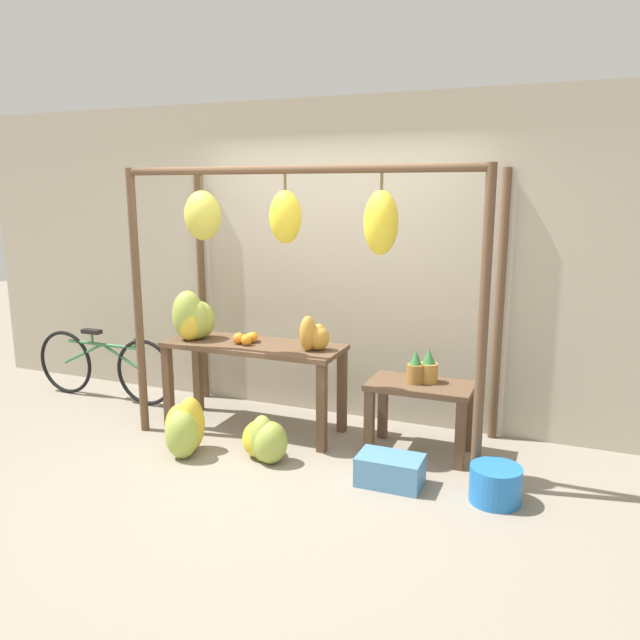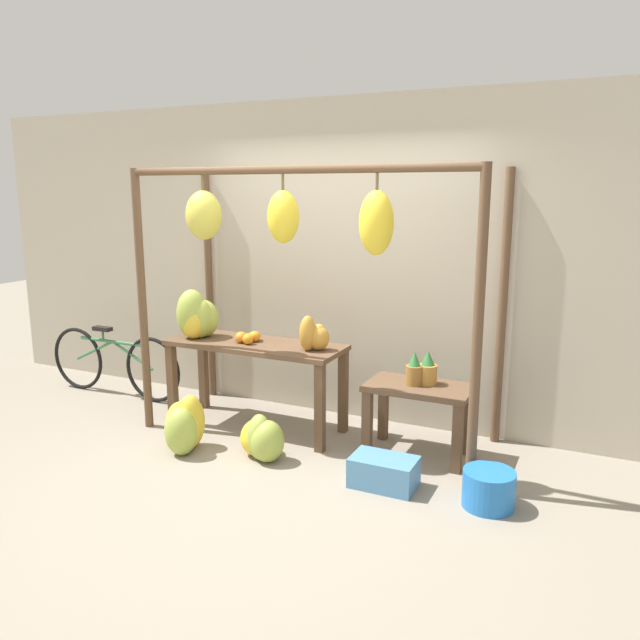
{
  "view_description": "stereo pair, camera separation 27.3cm",
  "coord_description": "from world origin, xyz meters",
  "px_view_note": "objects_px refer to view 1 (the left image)",
  "views": [
    {
      "loc": [
        1.91,
        -3.7,
        2.03
      ],
      "look_at": [
        0.08,
        0.8,
        1.01
      ],
      "focal_mm": 35.0,
      "sensor_mm": 36.0,
      "label": 1
    },
    {
      "loc": [
        2.16,
        -3.59,
        2.03
      ],
      "look_at": [
        0.08,
        0.8,
        1.01
      ],
      "focal_mm": 35.0,
      "sensor_mm": 36.0,
      "label": 2
    }
  ],
  "objects_px": {
    "banana_pile_ground_right": "(264,440)",
    "banana_pile_ground_left": "(185,430)",
    "pineapple_cluster": "(423,369)",
    "banana_pile_on_table": "(192,319)",
    "parked_bicycle": "(104,366)",
    "orange_pile": "(245,338)",
    "blue_bucket": "(495,484)",
    "papaya_pile": "(313,336)",
    "fruit_crate_white": "(390,470)"
  },
  "relations": [
    {
      "from": "fruit_crate_white",
      "to": "banana_pile_ground_left",
      "type": "bearing_deg",
      "value": -176.86
    },
    {
      "from": "blue_bucket",
      "to": "parked_bicycle",
      "type": "xyz_separation_m",
      "value": [
        -3.82,
        0.69,
        0.22
      ]
    },
    {
      "from": "banana_pile_on_table",
      "to": "fruit_crate_white",
      "type": "relative_size",
      "value": 0.95
    },
    {
      "from": "banana_pile_on_table",
      "to": "papaya_pile",
      "type": "bearing_deg",
      "value": 2.01
    },
    {
      "from": "pineapple_cluster",
      "to": "banana_pile_ground_right",
      "type": "bearing_deg",
      "value": -150.02
    },
    {
      "from": "pineapple_cluster",
      "to": "papaya_pile",
      "type": "bearing_deg",
      "value": -174.1
    },
    {
      "from": "orange_pile",
      "to": "blue_bucket",
      "type": "height_order",
      "value": "orange_pile"
    },
    {
      "from": "fruit_crate_white",
      "to": "parked_bicycle",
      "type": "relative_size",
      "value": 0.28
    },
    {
      "from": "fruit_crate_white",
      "to": "banana_pile_ground_right",
      "type": "bearing_deg",
      "value": 178.39
    },
    {
      "from": "blue_bucket",
      "to": "parked_bicycle",
      "type": "height_order",
      "value": "parked_bicycle"
    },
    {
      "from": "banana_pile_ground_right",
      "to": "pineapple_cluster",
      "type": "bearing_deg",
      "value": 29.98
    },
    {
      "from": "parked_bicycle",
      "to": "fruit_crate_white",
      "type": "bearing_deg",
      "value": -12.91
    },
    {
      "from": "fruit_crate_white",
      "to": "parked_bicycle",
      "type": "xyz_separation_m",
      "value": [
        -3.1,
        0.71,
        0.23
      ]
    },
    {
      "from": "pineapple_cluster",
      "to": "banana_pile_ground_right",
      "type": "xyz_separation_m",
      "value": [
        -1.06,
        -0.61,
        -0.52
      ]
    },
    {
      "from": "orange_pile",
      "to": "parked_bicycle",
      "type": "bearing_deg",
      "value": 174.62
    },
    {
      "from": "orange_pile",
      "to": "pineapple_cluster",
      "type": "relative_size",
      "value": 0.9
    },
    {
      "from": "banana_pile_ground_right",
      "to": "banana_pile_on_table",
      "type": "bearing_deg",
      "value": 152.33
    },
    {
      "from": "banana_pile_ground_left",
      "to": "blue_bucket",
      "type": "relative_size",
      "value": 1.29
    },
    {
      "from": "banana_pile_ground_left",
      "to": "fruit_crate_white",
      "type": "relative_size",
      "value": 0.97
    },
    {
      "from": "orange_pile",
      "to": "banana_pile_ground_left",
      "type": "relative_size",
      "value": 0.55
    },
    {
      "from": "banana_pile_on_table",
      "to": "fruit_crate_white",
      "type": "height_order",
      "value": "banana_pile_on_table"
    },
    {
      "from": "orange_pile",
      "to": "blue_bucket",
      "type": "relative_size",
      "value": 0.71
    },
    {
      "from": "banana_pile_ground_left",
      "to": "fruit_crate_white",
      "type": "height_order",
      "value": "banana_pile_ground_left"
    },
    {
      "from": "banana_pile_ground_left",
      "to": "parked_bicycle",
      "type": "relative_size",
      "value": 0.27
    },
    {
      "from": "banana_pile_on_table",
      "to": "orange_pile",
      "type": "xyz_separation_m",
      "value": [
        0.49,
        0.04,
        -0.14
      ]
    },
    {
      "from": "blue_bucket",
      "to": "papaya_pile",
      "type": "height_order",
      "value": "papaya_pile"
    },
    {
      "from": "banana_pile_on_table",
      "to": "papaya_pile",
      "type": "distance_m",
      "value": 1.12
    },
    {
      "from": "papaya_pile",
      "to": "fruit_crate_white",
      "type": "bearing_deg",
      "value": -34.25
    },
    {
      "from": "banana_pile_on_table",
      "to": "fruit_crate_white",
      "type": "xyz_separation_m",
      "value": [
        1.92,
        -0.51,
        -0.83
      ]
    },
    {
      "from": "banana_pile_on_table",
      "to": "orange_pile",
      "type": "distance_m",
      "value": 0.51
    },
    {
      "from": "orange_pile",
      "to": "pineapple_cluster",
      "type": "distance_m",
      "value": 1.51
    },
    {
      "from": "banana_pile_ground_right",
      "to": "fruit_crate_white",
      "type": "distance_m",
      "value": 1.0
    },
    {
      "from": "banana_pile_ground_left",
      "to": "banana_pile_ground_right",
      "type": "xyz_separation_m",
      "value": [
        0.63,
        0.12,
        -0.03
      ]
    },
    {
      "from": "orange_pile",
      "to": "banana_pile_ground_right",
      "type": "bearing_deg",
      "value": -50.36
    },
    {
      "from": "banana_pile_ground_left",
      "to": "parked_bicycle",
      "type": "distance_m",
      "value": 1.68
    },
    {
      "from": "parked_bicycle",
      "to": "banana_pile_on_table",
      "type": "bearing_deg",
      "value": -9.57
    },
    {
      "from": "pineapple_cluster",
      "to": "papaya_pile",
      "type": "distance_m",
      "value": 0.9
    },
    {
      "from": "fruit_crate_white",
      "to": "parked_bicycle",
      "type": "distance_m",
      "value": 3.19
    },
    {
      "from": "banana_pile_on_table",
      "to": "banana_pile_ground_left",
      "type": "distance_m",
      "value": 1.0
    },
    {
      "from": "banana_pile_ground_left",
      "to": "fruit_crate_white",
      "type": "bearing_deg",
      "value": 3.14
    },
    {
      "from": "pineapple_cluster",
      "to": "fruit_crate_white",
      "type": "bearing_deg",
      "value": -95.7
    },
    {
      "from": "orange_pile",
      "to": "banana_pile_ground_left",
      "type": "distance_m",
      "value": 0.91
    },
    {
      "from": "banana_pile_on_table",
      "to": "papaya_pile",
      "type": "relative_size",
      "value": 1.49
    },
    {
      "from": "banana_pile_ground_right",
      "to": "banana_pile_ground_left",
      "type": "bearing_deg",
      "value": -169.45
    },
    {
      "from": "pineapple_cluster",
      "to": "papaya_pile",
      "type": "height_order",
      "value": "papaya_pile"
    },
    {
      "from": "banana_pile_on_table",
      "to": "banana_pile_ground_right",
      "type": "xyz_separation_m",
      "value": [
        0.92,
        -0.48,
        -0.78
      ]
    },
    {
      "from": "banana_pile_on_table",
      "to": "blue_bucket",
      "type": "bearing_deg",
      "value": -10.53
    },
    {
      "from": "banana_pile_ground_left",
      "to": "papaya_pile",
      "type": "xyz_separation_m",
      "value": [
        0.82,
        0.64,
        0.68
      ]
    },
    {
      "from": "orange_pile",
      "to": "fruit_crate_white",
      "type": "bearing_deg",
      "value": -21.11
    },
    {
      "from": "banana_pile_on_table",
      "to": "banana_pile_ground_right",
      "type": "relative_size",
      "value": 0.93
    }
  ]
}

